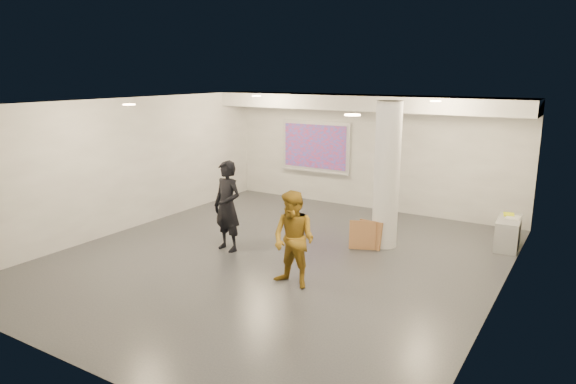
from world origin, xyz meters
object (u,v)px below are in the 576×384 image
Objects in this scene: column at (387,175)px; projection_screen at (315,147)px; man at (294,240)px; credenza at (508,233)px; woman at (227,206)px.

column is 4.08m from projection_screen.
man is (-0.54, -2.78, -0.68)m from column.
woman reaches higher than credenza.
credenza is 4.91m from man.
column is at bearing 84.31° from man.
credenza is 0.64× the size of man.
credenza is at bearing -14.76° from projection_screen.
column is at bearing -154.58° from credenza.
woman reaches higher than man.
projection_screen is at bearing 104.34° from woman.
column is 1.43× the size of projection_screen.
credenza is at bearing 41.48° from woman.
projection_screen is at bearing 161.24° from credenza.
column reaches higher than woman.
credenza is 5.81m from woman.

